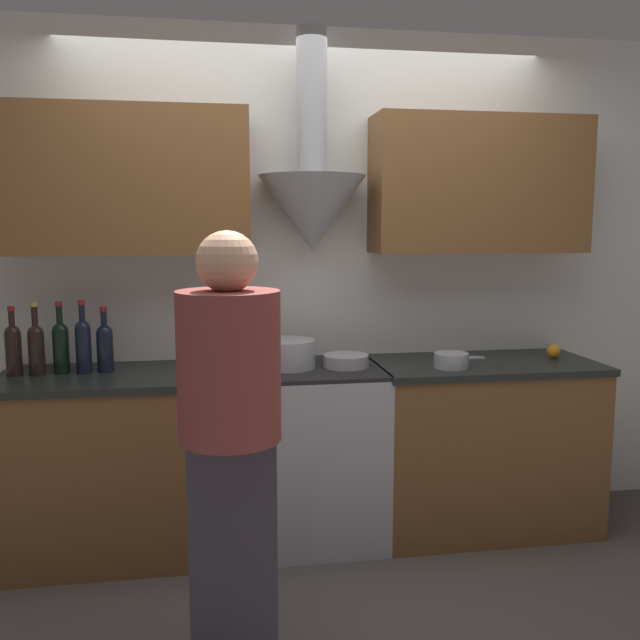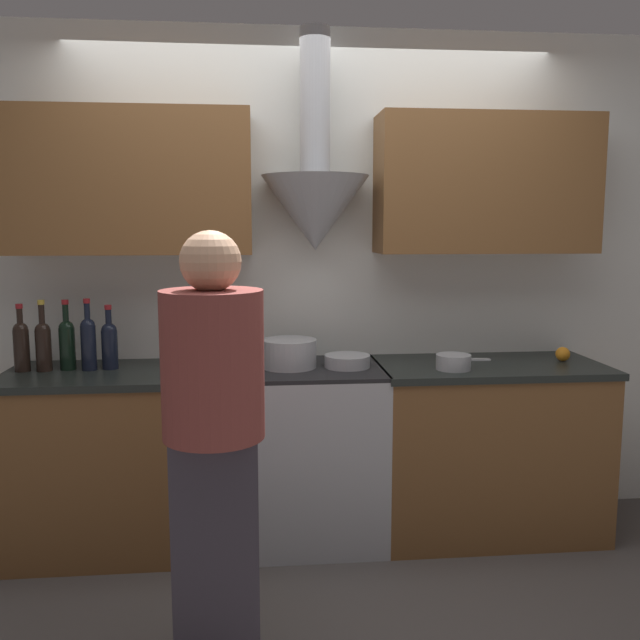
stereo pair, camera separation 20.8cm
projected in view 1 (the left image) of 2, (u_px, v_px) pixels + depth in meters
The scene contains 16 objects.
ground_plane at pixel (329, 569), 3.16m from camera, with size 12.00×12.00×0.00m, color #4C4744.
wall_back at pixel (307, 251), 3.56m from camera, with size 8.40×0.54×2.60m.
counter_left at pixel (131, 463), 3.29m from camera, with size 1.21×0.62×0.89m.
counter_right at pixel (481, 444), 3.58m from camera, with size 1.15×0.62×0.89m.
stove_range at pixel (317, 452), 3.44m from camera, with size 0.64×0.60×0.89m.
wine_bottle_0 at pixel (13, 347), 3.16m from camera, with size 0.07×0.07×0.33m.
wine_bottle_1 at pixel (36, 346), 3.18m from camera, with size 0.07×0.07×0.35m.
wine_bottle_2 at pixel (61, 345), 3.22m from camera, with size 0.08×0.08×0.34m.
wine_bottle_3 at pixel (83, 343), 3.21m from camera, with size 0.07×0.07×0.35m.
wine_bottle_4 at pixel (105, 345), 3.25m from camera, with size 0.08×0.08×0.32m.
stock_pot at pixel (288, 354), 3.35m from camera, with size 0.27×0.27×0.14m.
mixing_bowl at pixel (346, 361), 3.38m from camera, with size 0.23×0.23×0.06m.
orange_fruit at pixel (554, 351), 3.60m from camera, with size 0.07×0.07×0.07m.
saucepan at pixel (451, 360), 3.35m from camera, with size 0.17×0.17×0.07m.
chefs_knife at pixel (462, 358), 3.59m from camera, with size 0.24×0.05×0.01m.
person_foreground_left at pixel (230, 436), 2.36m from camera, with size 0.36×0.36×1.57m.
Camera 1 is at (-0.52, -2.93, 1.58)m, focal length 38.00 mm.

